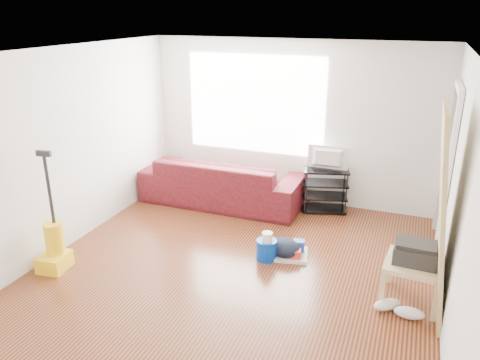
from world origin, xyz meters
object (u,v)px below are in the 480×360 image
at_px(bucket, 266,259).
at_px(backpack, 284,256).
at_px(tv_stand, 325,190).
at_px(cleaning_tray, 288,251).
at_px(vacuum, 54,248).
at_px(sofa, 223,202).
at_px(side_table, 413,268).

height_order(bucket, backpack, bucket).
bearing_deg(backpack, tv_stand, 105.19).
height_order(cleaning_tray, backpack, cleaning_tray).
relative_size(bucket, backpack, 0.60).
bearing_deg(vacuum, cleaning_tray, 19.88).
height_order(tv_stand, vacuum, vacuum).
bearing_deg(bucket, cleaning_tray, 39.02).
relative_size(sofa, backpack, 5.97).
relative_size(side_table, bucket, 2.39).
bearing_deg(cleaning_tray, sofa, 138.60).
distance_m(tv_stand, vacuum, 3.86).
height_order(tv_stand, side_table, tv_stand).
relative_size(side_table, backpack, 1.45).
bearing_deg(cleaning_tray, bucket, -140.98).
bearing_deg(side_table, bucket, 170.47).
height_order(tv_stand, cleaning_tray, tv_stand).
height_order(sofa, side_table, side_table).
bearing_deg(cleaning_tray, side_table, -17.81).
xyz_separation_m(side_table, vacuum, (-3.95, -0.82, -0.12)).
bearing_deg(cleaning_tray, vacuum, -152.66).
relative_size(tv_stand, vacuum, 0.51).
xyz_separation_m(sofa, vacuum, (-1.06, -2.56, 0.27)).
height_order(tv_stand, backpack, tv_stand).
distance_m(sofa, bucket, 1.89).
height_order(bucket, vacuum, vacuum).
xyz_separation_m(tv_stand, side_table, (1.32, -2.00, 0.05)).
distance_m(side_table, vacuum, 4.04).
bearing_deg(tv_stand, sofa, 174.28).
distance_m(sofa, vacuum, 2.78).
bearing_deg(bucket, tv_stand, 78.18).
xyz_separation_m(side_table, bucket, (-1.68, 0.28, -0.39)).
distance_m(side_table, bucket, 1.75).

